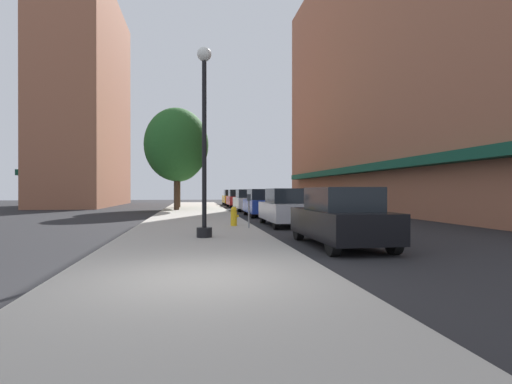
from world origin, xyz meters
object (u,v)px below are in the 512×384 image
at_px(parking_meter_near, 249,206).
at_px(car_silver, 286,208).
at_px(car_blue, 262,203).
at_px(car_red, 237,199).
at_px(car_black, 341,218).
at_px(car_white, 247,200).
at_px(fire_hydrant, 234,216).
at_px(tree_mid, 178,152).
at_px(tree_near, 176,145).
at_px(car_yellow, 232,198).
at_px(lamppost, 204,138).

relative_size(parking_meter_near, car_silver, 0.30).
height_order(car_blue, car_red, same).
distance_m(car_black, car_red, 27.17).
bearing_deg(car_white, parking_meter_near, -96.73).
height_order(fire_hydrant, car_silver, car_silver).
bearing_deg(tree_mid, tree_near, -89.22).
xyz_separation_m(car_blue, car_red, (0.00, 13.94, 0.00)).
relative_size(tree_near, tree_mid, 1.03).
bearing_deg(car_white, car_silver, -89.48).
relative_size(car_blue, car_yellow, 1.00).
height_order(car_black, car_yellow, same).
height_order(lamppost, tree_near, tree_near).
bearing_deg(car_red, car_white, -91.67).
relative_size(lamppost, fire_hydrant, 7.47).
height_order(lamppost, fire_hydrant, lamppost).
distance_m(parking_meter_near, car_black, 5.11).
bearing_deg(parking_meter_near, car_red, 85.03).
distance_m(lamppost, tree_mid, 22.85).
bearing_deg(tree_mid, car_red, 25.88).
bearing_deg(car_black, tree_mid, 104.55).
height_order(fire_hydrant, tree_near, tree_near).
bearing_deg(parking_meter_near, tree_near, 102.60).
relative_size(lamppost, car_black, 1.37).
distance_m(car_black, car_yellow, 32.99).
relative_size(fire_hydrant, parking_meter_near, 0.60).
bearing_deg(car_white, tree_mid, 140.79).
bearing_deg(car_silver, parking_meter_near, -132.50).
bearing_deg(lamppost, tree_near, 95.07).
height_order(tree_mid, car_black, tree_mid).
xyz_separation_m(car_black, car_white, (0.00, 20.04, 0.00)).
height_order(car_blue, car_yellow, same).
distance_m(tree_near, car_black, 21.07).
xyz_separation_m(fire_hydrant, car_blue, (2.44, 7.52, 0.29)).
relative_size(fire_hydrant, car_red, 0.18).
xyz_separation_m(tree_near, car_black, (5.35, -19.94, -4.19)).
bearing_deg(car_white, tree_near, -178.41).
bearing_deg(parking_meter_near, car_black, -67.57).
bearing_deg(tree_near, car_red, 53.47).
bearing_deg(car_red, car_black, -91.67).
xyz_separation_m(fire_hydrant, car_black, (2.44, -5.70, 0.29)).
height_order(parking_meter_near, car_red, car_red).
xyz_separation_m(car_white, car_yellow, (0.00, 12.95, 0.00)).
distance_m(tree_near, car_red, 9.92).
bearing_deg(parking_meter_near, car_white, 82.74).
bearing_deg(car_yellow, fire_hydrant, -93.39).
relative_size(fire_hydrant, car_silver, 0.18).
xyz_separation_m(car_white, car_red, (0.00, 7.13, 0.00)).
bearing_deg(car_silver, lamppost, -125.30).
distance_m(fire_hydrant, car_blue, 7.91).
distance_m(car_silver, car_white, 13.34).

